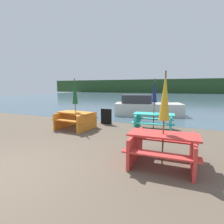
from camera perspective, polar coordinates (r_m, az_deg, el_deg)
The scene contains 10 objects.
water at distance 33.55m, azimuth 16.36°, elevation 4.80°, with size 60.00×50.00×0.00m.
far_treeline at distance 53.43m, azimuth 18.74°, elevation 8.01°, with size 80.00×1.60×4.00m.
picnic_table_red at distance 4.36m, azimuth 16.22°, elevation -10.55°, with size 1.60×1.40×0.74m.
picnic_table_orange at distance 7.80m, azimuth -11.77°, elevation -2.13°, with size 1.63×1.50×0.74m.
picnic_table_teal at distance 7.48m, azimuth 13.43°, elevation -2.68°, with size 1.73×1.50×0.72m.
umbrella_gold at distance 4.15m, azimuth 16.87°, elevation 4.79°, with size 0.24×0.24×2.18m.
umbrella_navy at distance 7.35m, azimuth 13.74°, elevation 6.59°, with size 0.21×0.21×2.17m.
umbrella_darkgreen at distance 7.68m, azimuth -12.03°, elevation 6.48°, with size 0.23×0.23×2.18m.
boat at distance 11.63m, azimuth 11.03°, elevation 1.54°, with size 4.51×2.65×1.30m.
signboard at distance 8.59m, azimuth -1.91°, elevation -1.47°, with size 0.55×0.08×0.75m.
Camera 1 is at (3.47, -2.14, 1.82)m, focal length 28.00 mm.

